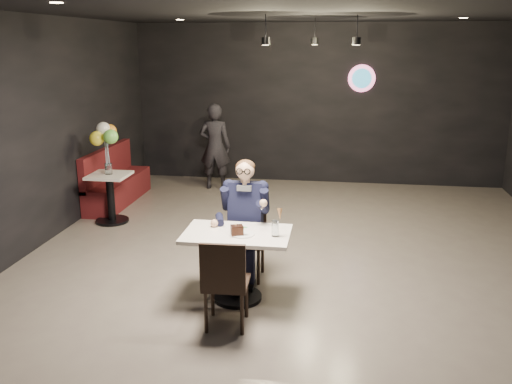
% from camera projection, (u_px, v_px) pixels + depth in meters
% --- Properties ---
extents(floor, '(9.00, 9.00, 0.00)m').
position_uv_depth(floor, '(298.00, 275.00, 6.39)').
color(floor, slate).
rests_on(floor, ground).
extents(wall_sign, '(0.50, 0.06, 0.50)m').
position_uv_depth(wall_sign, '(362.00, 78.00, 10.00)').
color(wall_sign, pink).
rests_on(wall_sign, floor).
extents(pendant_lights, '(1.40, 1.20, 0.36)m').
position_uv_depth(pendant_lights, '(313.00, 25.00, 7.52)').
color(pendant_lights, black).
rests_on(pendant_lights, floor).
extents(main_table, '(1.10, 0.70, 0.75)m').
position_uv_depth(main_table, '(237.00, 266.00, 5.69)').
color(main_table, white).
rests_on(main_table, floor).
extents(chair_far, '(0.42, 0.46, 0.92)m').
position_uv_depth(chair_far, '(246.00, 240.00, 6.20)').
color(chair_far, black).
rests_on(chair_far, floor).
extents(chair_near, '(0.44, 0.48, 0.92)m').
position_uv_depth(chair_near, '(226.00, 281.00, 5.14)').
color(chair_near, black).
rests_on(chair_near, floor).
extents(seated_man, '(0.60, 0.80, 1.44)m').
position_uv_depth(seated_man, '(246.00, 219.00, 6.13)').
color(seated_man, black).
rests_on(seated_man, floor).
extents(dessert_plate, '(0.24, 0.24, 0.01)m').
position_uv_depth(dessert_plate, '(243.00, 234.00, 5.52)').
color(dessert_plate, white).
rests_on(dessert_plate, main_table).
extents(cake_slice, '(0.15, 0.13, 0.09)m').
position_uv_depth(cake_slice, '(237.00, 230.00, 5.49)').
color(cake_slice, black).
rests_on(cake_slice, dessert_plate).
extents(mint_leaf, '(0.06, 0.04, 0.01)m').
position_uv_depth(mint_leaf, '(245.00, 227.00, 5.47)').
color(mint_leaf, '#2B853A').
rests_on(mint_leaf, cake_slice).
extents(sundae_glass, '(0.07, 0.07, 0.16)m').
position_uv_depth(sundae_glass, '(275.00, 228.00, 5.47)').
color(sundae_glass, silver).
rests_on(sundae_glass, main_table).
extents(wafer_cone, '(0.07, 0.07, 0.12)m').
position_uv_depth(wafer_cone, '(280.00, 214.00, 5.42)').
color(wafer_cone, '#B47B49').
rests_on(wafer_cone, sundae_glass).
extents(booth_bench, '(0.47, 1.88, 0.94)m').
position_uv_depth(booth_bench, '(117.00, 176.00, 9.13)').
color(booth_bench, '#460F13').
rests_on(booth_bench, floor).
extents(side_table, '(0.57, 0.57, 0.71)m').
position_uv_depth(side_table, '(111.00, 199.00, 8.17)').
color(side_table, white).
rests_on(side_table, floor).
extents(balloon_vase, '(0.11, 0.11, 0.16)m').
position_uv_depth(balloon_vase, '(109.00, 169.00, 8.04)').
color(balloon_vase, silver).
rests_on(balloon_vase, side_table).
extents(balloon_bunch, '(0.39, 0.39, 0.64)m').
position_uv_depth(balloon_bunch, '(107.00, 143.00, 7.93)').
color(balloon_bunch, yellow).
rests_on(balloon_bunch, balloon_vase).
extents(passerby, '(0.58, 0.38, 1.58)m').
position_uv_depth(passerby, '(215.00, 147.00, 9.95)').
color(passerby, black).
rests_on(passerby, floor).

